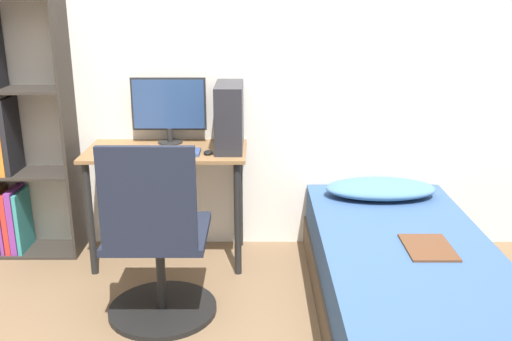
% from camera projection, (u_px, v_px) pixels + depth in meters
% --- Properties ---
extents(wall_back, '(8.00, 0.05, 2.50)m').
position_uv_depth(wall_back, '(243.00, 64.00, 3.70)').
color(wall_back, silver).
rests_on(wall_back, ground_plane).
extents(desk, '(1.00, 0.52, 0.75)m').
position_uv_depth(desk, '(168.00, 170.00, 3.61)').
color(desk, brown).
rests_on(desk, ground_plane).
extents(bookshelf, '(0.59, 0.29, 1.67)m').
position_uv_depth(bookshelf, '(11.00, 142.00, 3.68)').
color(bookshelf, '#2D2823').
rests_on(bookshelf, ground_plane).
extents(office_chair, '(0.60, 0.60, 1.01)m').
position_uv_depth(office_chair, '(158.00, 253.00, 2.99)').
color(office_chair, black).
rests_on(office_chair, ground_plane).
extents(bed, '(0.93, 1.88, 0.43)m').
position_uv_depth(bed, '(404.00, 278.00, 3.09)').
color(bed, '#4C3D2D').
rests_on(bed, ground_plane).
extents(pillow, '(0.70, 0.36, 0.11)m').
position_uv_depth(pillow, '(381.00, 189.00, 3.65)').
color(pillow, teal).
rests_on(pillow, bed).
extents(magazine, '(0.24, 0.32, 0.01)m').
position_uv_depth(magazine, '(429.00, 247.00, 2.93)').
color(magazine, '#56331E').
rests_on(magazine, bed).
extents(monitor, '(0.48, 0.16, 0.43)m').
position_uv_depth(monitor, '(169.00, 107.00, 3.66)').
color(monitor, black).
rests_on(monitor, desk).
extents(keyboard, '(0.40, 0.15, 0.02)m').
position_uv_depth(keyboard, '(168.00, 152.00, 3.47)').
color(keyboard, '#33477A').
rests_on(keyboard, desk).
extents(pc_tower, '(0.17, 0.42, 0.41)m').
position_uv_depth(pc_tower, '(230.00, 116.00, 3.54)').
color(pc_tower, '#232328').
rests_on(pc_tower, desk).
extents(mouse, '(0.06, 0.09, 0.02)m').
position_uv_depth(mouse, '(209.00, 152.00, 3.47)').
color(mouse, black).
rests_on(mouse, desk).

